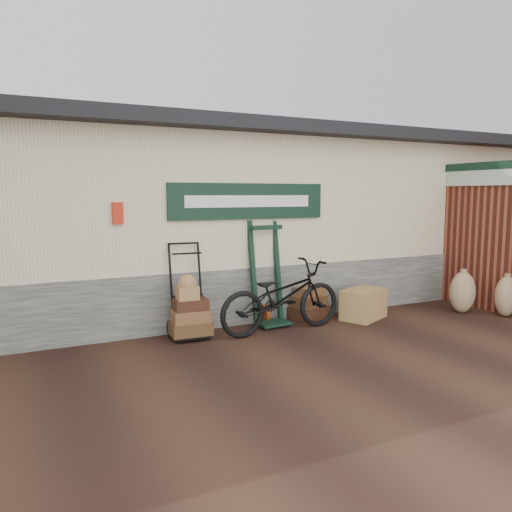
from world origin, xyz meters
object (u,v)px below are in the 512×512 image
(porter_trolley, at_px, (187,289))
(bicycle, at_px, (282,293))
(green_barrow, at_px, (267,273))
(suitcase_stack, at_px, (309,303))
(wicker_hamper, at_px, (364,304))

(porter_trolley, distance_m, bicycle, 1.40)
(green_barrow, height_order, suitcase_stack, green_barrow)
(green_barrow, distance_m, wicker_hamper, 1.75)
(suitcase_stack, xyz_separation_m, bicycle, (-0.78, -0.48, 0.32))
(suitcase_stack, bearing_deg, bicycle, -148.56)
(porter_trolley, height_order, green_barrow, green_barrow)
(suitcase_stack, distance_m, bicycle, 0.97)
(wicker_hamper, bearing_deg, suitcase_stack, 154.93)
(suitcase_stack, bearing_deg, porter_trolley, -177.64)
(porter_trolley, relative_size, green_barrow, 0.84)
(green_barrow, xyz_separation_m, suitcase_stack, (0.78, 0.00, -0.55))
(porter_trolley, height_order, wicker_hamper, porter_trolley)
(porter_trolley, relative_size, bicycle, 0.68)
(bicycle, bearing_deg, wicker_hamper, -89.87)
(green_barrow, xyz_separation_m, wicker_hamper, (1.60, -0.39, -0.57))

